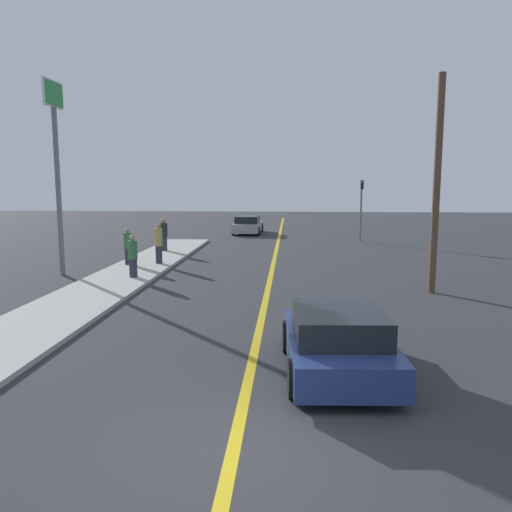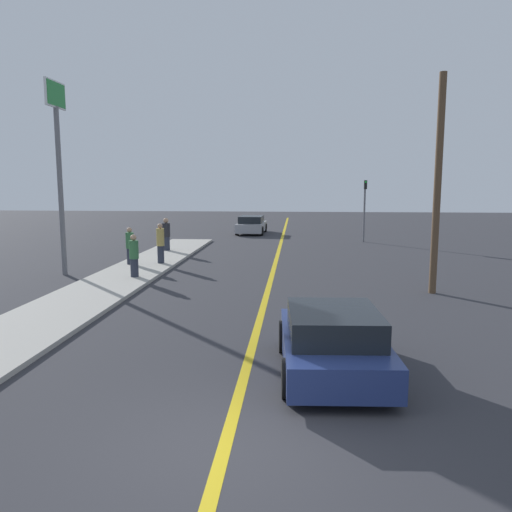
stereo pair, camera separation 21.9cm
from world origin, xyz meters
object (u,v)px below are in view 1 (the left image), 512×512
Objects in this scene: pedestrian_far_standing at (159,243)px; traffic_light at (361,204)px; car_ahead_center at (248,225)px; car_near_right_lane at (337,342)px; pedestrian_mid_group at (128,246)px; roadside_sign at (56,142)px; pedestrian_near_curb at (133,256)px; utility_pole at (437,186)px; pedestrian_by_sign at (164,235)px.

pedestrian_far_standing is 14.53m from traffic_light.
car_ahead_center is 1.13× the size of traffic_light.
car_near_right_lane is 14.47m from pedestrian_mid_group.
pedestrian_mid_group is at bearing 45.72° from roadside_sign.
pedestrian_near_curb is 11.23m from utility_pole.
pedestrian_near_curb is 0.91× the size of pedestrian_far_standing.
pedestrian_near_curb is 0.99× the size of pedestrian_mid_group.
car_ahead_center is 0.58× the size of roadside_sign.
car_ahead_center is at bearing 81.16° from pedestrian_near_curb.
pedestrian_by_sign is at bearing 95.71° from pedestrian_near_curb.
pedestrian_mid_group is at bearing 159.81° from utility_pole.
roadside_sign reaches higher than pedestrian_by_sign.
pedestrian_far_standing is at bearing 37.17° from roadside_sign.
pedestrian_by_sign is 0.45× the size of traffic_light.
pedestrian_near_curb is at bearing -14.90° from roadside_sign.
car_ahead_center is 0.61× the size of utility_pole.
utility_pole reaches higher than pedestrian_near_curb.
pedestrian_mid_group is (-8.08, 12.00, 0.31)m from car_near_right_lane.
roadside_sign reaches higher than pedestrian_mid_group.
car_ahead_center is 2.52× the size of pedestrian_by_sign.
pedestrian_far_standing is at bearing 115.61° from car_near_right_lane.
pedestrian_by_sign is 8.43m from roadside_sign.
car_near_right_lane is 2.39× the size of pedestrian_mid_group.
pedestrian_far_standing is 0.25× the size of utility_pole.
pedestrian_far_standing is (-6.81, 12.42, 0.39)m from car_near_right_lane.
car_near_right_lane is at bearing -56.03° from pedestrian_mid_group.
roadside_sign is (-3.30, -2.50, 4.27)m from pedestrian_far_standing.
roadside_sign is at bearing 170.61° from utility_pole.
pedestrian_far_standing reaches higher than car_near_right_lane.
traffic_light is (11.61, 10.53, 1.45)m from pedestrian_mid_group.
roadside_sign is (-13.64, -12.62, 2.90)m from traffic_light.
pedestrian_far_standing is 1.03× the size of pedestrian_by_sign.
utility_pole is (7.96, -19.82, 2.97)m from car_ahead_center.
pedestrian_near_curb is 0.94× the size of pedestrian_by_sign.
roadside_sign is at bearing 132.45° from car_near_right_lane.
car_near_right_lane is at bearing -44.41° from roadside_sign.
traffic_light is at bearing 42.77° from roadside_sign.
pedestrian_mid_group is at bearing -161.73° from pedestrian_far_standing.
utility_pole is (3.89, 7.59, 2.97)m from car_near_right_lane.
car_near_right_lane is at bearing -61.25° from pedestrian_far_standing.
car_ahead_center is at bearing 79.63° from pedestrian_far_standing.
car_near_right_lane is 0.52× the size of roadside_sign.
traffic_light is (10.45, 13.47, 1.46)m from pedestrian_near_curb.
traffic_light is at bearing 77.96° from car_near_right_lane.
pedestrian_mid_group is 0.22× the size of roadside_sign.
pedestrian_mid_group is 0.95× the size of pedestrian_by_sign.
car_ahead_center is 21.57m from utility_pole.
pedestrian_near_curb is 0.21× the size of roadside_sign.
car_ahead_center is at bearing 147.23° from traffic_light.
car_ahead_center is 19.10m from roadside_sign.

